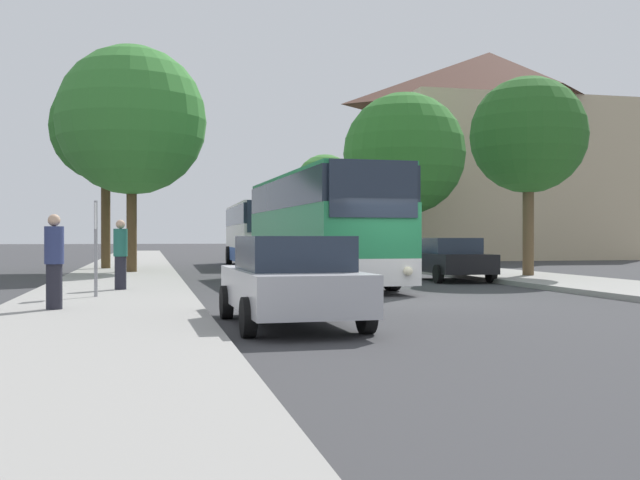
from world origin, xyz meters
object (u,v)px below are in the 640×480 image
object	(u,v)px
pedestrian_waiting_far	(54,261)
tree_left_near	(106,128)
bus_front	(319,227)
bus_stop_sign	(96,237)
tree_right_near	(528,136)
parked_car_right_near	(452,259)
tree_right_far	(404,154)
bus_middle	(259,233)
tree_right_mid	(325,185)
pedestrian_waiting_near	(120,254)
tree_left_far	(132,121)
parked_car_left_curb	(291,280)

from	to	relation	value
pedestrian_waiting_far	tree_left_near	size ratio (longest dim) A/B	0.21
bus_front	bus_stop_sign	bearing A→B (deg)	-141.55
pedestrian_waiting_far	tree_right_near	xyz separation A→B (m)	(15.02, 9.44, 4.09)
parked_car_right_near	tree_right_far	world-z (taller)	tree_right_far
parked_car_right_near	tree_left_near	xyz separation A→B (m)	(-12.08, 9.84, 5.54)
bus_front	tree_left_near	world-z (taller)	tree_left_near
bus_front	bus_middle	xyz separation A→B (m)	(0.23, 15.07, -0.14)
tree_right_near	tree_right_mid	world-z (taller)	tree_right_mid
parked_car_right_near	bus_stop_sign	size ratio (longest dim) A/B	1.85
tree_right_far	bus_stop_sign	bearing A→B (deg)	-125.13
tree_right_mid	pedestrian_waiting_near	bearing A→B (deg)	-112.29
tree_right_near	bus_middle	bearing A→B (deg)	118.65
bus_middle	tree_right_far	xyz separation A→B (m)	(8.21, 0.71, 4.40)
pedestrian_waiting_far	tree_left_far	size ratio (longest dim) A/B	0.20
parked_car_right_near	bus_stop_sign	bearing A→B (deg)	32.07
tree_right_far	bus_middle	bearing A→B (deg)	-175.02
bus_middle	bus_stop_sign	xyz separation A→B (m)	(-6.77, -20.57, -0.18)
bus_front	tree_left_near	distance (m)	13.59
bus_middle	pedestrian_waiting_far	xyz separation A→B (m)	(-7.33, -23.52, -0.65)
bus_stop_sign	tree_right_near	xyz separation A→B (m)	(14.46, 6.49, 3.63)
bus_front	parked_car_right_near	bearing A→B (deg)	7.60
bus_front	tree_right_far	distance (m)	18.39
tree_right_far	pedestrian_waiting_far	bearing A→B (deg)	-122.67
pedestrian_waiting_far	tree_right_far	size ratio (longest dim) A/B	0.19
pedestrian_waiting_near	tree_right_near	bearing A→B (deg)	17.69
bus_stop_sign	tree_right_near	distance (m)	16.26
tree_left_far	tree_right_mid	size ratio (longest dim) A/B	1.23
tree_right_near	tree_right_mid	distance (m)	27.51
bus_middle	parked_car_left_curb	xyz separation A→B (m)	(-3.20, -25.94, -0.92)
bus_front	pedestrian_waiting_near	bearing A→B (deg)	-153.65
tree_right_near	tree_right_mid	bearing A→B (deg)	92.06
tree_left_far	tree_right_far	size ratio (longest dim) A/B	0.95
bus_front	tree_left_far	world-z (taller)	tree_left_far
bus_front	tree_right_mid	size ratio (longest dim) A/B	1.54
parked_car_right_near	tree_left_far	bearing A→B (deg)	-26.30
pedestrian_waiting_near	bus_front	bearing A→B (deg)	28.89
tree_right_mid	tree_right_far	bearing A→B (deg)	-83.24
parked_car_right_near	tree_right_mid	world-z (taller)	tree_right_mid
bus_front	pedestrian_waiting_far	bearing A→B (deg)	-131.68
pedestrian_waiting_near	tree_left_far	distance (m)	11.37
bus_middle	pedestrian_waiting_far	bearing A→B (deg)	-105.97
bus_stop_sign	tree_right_mid	distance (m)	36.74
pedestrian_waiting_near	tree_right_far	xyz separation A→B (m)	(14.50, 19.01, 5.03)
bus_front	tree_left_far	size ratio (longest dim) A/B	1.26
bus_middle	parked_car_left_curb	distance (m)	26.15
tree_right_near	pedestrian_waiting_far	bearing A→B (deg)	-147.84
parked_car_left_curb	tree_left_far	size ratio (longest dim) A/B	0.49
bus_front	tree_right_far	bearing A→B (deg)	60.24
bus_stop_sign	tree_right_mid	bearing A→B (deg)	68.38
tree_right_mid	parked_car_right_near	bearing A→B (deg)	-94.20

